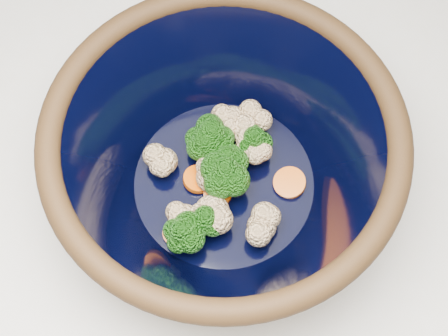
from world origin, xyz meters
name	(u,v)px	position (x,y,z in m)	size (l,w,h in m)	color
mixing_bowl	(224,162)	(-0.10, 0.07, 0.98)	(0.38, 0.38, 0.14)	black
vegetable_pile	(220,170)	(-0.10, 0.08, 0.96)	(0.15, 0.17, 0.05)	#608442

